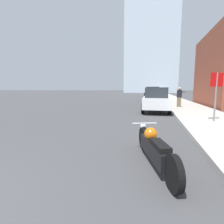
% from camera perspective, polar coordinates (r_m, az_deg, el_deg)
% --- Properties ---
extents(sidewalk, '(3.06, 240.00, 0.15)m').
position_cam_1_polar(sidewalk, '(40.47, 17.33, 5.07)').
color(sidewalk, '#B2ADA3').
rests_on(sidewalk, ground_plane).
extents(distant_tower, '(21.40, 21.40, 54.08)m').
position_cam_1_polar(distant_tower, '(86.69, 12.94, 24.44)').
color(distant_tower, silver).
rests_on(distant_tower, ground_plane).
extents(motorcycle, '(0.98, 2.48, 0.73)m').
position_cam_1_polar(motorcycle, '(3.84, 13.55, -11.18)').
color(motorcycle, black).
rests_on(motorcycle, ground_plane).
extents(parked_car_white, '(1.91, 4.59, 1.68)m').
position_cam_1_polar(parked_car_white, '(12.67, 14.04, 3.97)').
color(parked_car_white, silver).
rests_on(parked_car_white, ground_plane).
extents(parked_car_black, '(2.15, 4.00, 1.86)m').
position_cam_1_polar(parked_car_black, '(23.19, 13.29, 5.70)').
color(parked_car_black, black).
rests_on(parked_car_black, ground_plane).
extents(parked_car_yellow, '(2.03, 4.17, 1.58)m').
position_cam_1_polar(parked_car_yellow, '(34.18, 13.15, 6.04)').
color(parked_car_yellow, gold).
rests_on(parked_car_yellow, ground_plane).
extents(parked_car_red, '(2.12, 4.59, 1.79)m').
position_cam_1_polar(parked_car_red, '(45.97, 13.81, 6.46)').
color(parked_car_red, red).
rests_on(parked_car_red, ground_plane).
extents(parked_car_silver, '(1.81, 3.85, 1.66)m').
position_cam_1_polar(parked_car_silver, '(58.99, 13.48, 6.61)').
color(parked_car_silver, '#BCBCC1').
rests_on(parked_car_silver, ground_plane).
extents(stop_sign, '(0.57, 0.26, 2.13)m').
position_cam_1_polar(stop_sign, '(8.94, 30.89, 6.64)').
color(stop_sign, slate).
rests_on(stop_sign, sidewalk).
extents(pedestrian, '(0.36, 0.22, 1.58)m').
position_cam_1_polar(pedestrian, '(15.01, 21.10, 4.63)').
color(pedestrian, brown).
rests_on(pedestrian, sidewalk).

